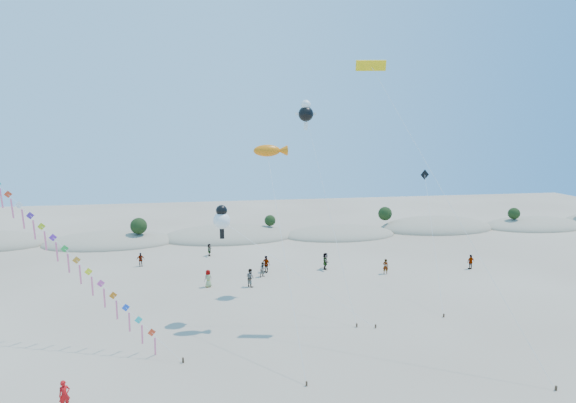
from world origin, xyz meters
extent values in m
ellipsoid|color=gray|center=(-16.00, 44.60, 0.00)|extent=(17.60, 9.68, 3.00)
ellipsoid|color=#1B3714|center=(-16.00, 44.60, 0.83)|extent=(14.08, 6.34, 0.70)
ellipsoid|color=gray|center=(0.00, 45.30, 0.00)|extent=(19.00, 10.45, 3.40)
ellipsoid|color=#1B3714|center=(0.00, 45.30, 0.94)|extent=(15.20, 6.84, 0.76)
ellipsoid|color=gray|center=(16.00, 43.90, 0.00)|extent=(16.40, 9.02, 2.80)
ellipsoid|color=#1B3714|center=(16.00, 43.90, 0.77)|extent=(13.12, 5.90, 0.66)
ellipsoid|color=gray|center=(32.00, 45.70, 0.00)|extent=(18.00, 9.90, 3.80)
ellipsoid|color=#1B3714|center=(32.00, 45.70, 1.04)|extent=(14.40, 6.48, 0.72)
ellipsoid|color=gray|center=(48.00, 44.50, 0.00)|extent=(16.80, 9.24, 3.00)
ellipsoid|color=#1B3714|center=(48.00, 44.50, 0.83)|extent=(13.44, 6.05, 0.67)
sphere|color=black|center=(-12.00, 43.40, 2.48)|extent=(2.20, 2.20, 2.20)
sphere|color=black|center=(6.00, 45.40, 2.24)|extent=(1.60, 1.60, 1.60)
sphere|color=black|center=(24.00, 46.80, 2.44)|extent=(2.10, 2.10, 2.10)
sphere|color=black|center=(44.00, 44.10, 2.32)|extent=(1.80, 1.80, 1.80)
cube|color=#3F2D1E|center=(-4.88, 8.64, 0.17)|extent=(0.12, 0.12, 0.35)
cylinder|color=silver|center=(-17.06, 16.15, 10.07)|extent=(24.39, 15.05, 20.16)
cube|color=#F43B1B|center=(-6.97, 9.93, 1.73)|extent=(1.08, 0.43, 1.14)
cube|color=pink|center=(-6.79, 9.98, 0.63)|extent=(0.19, 0.45, 1.55)
cube|color=#1AC9BF|center=(-7.86, 10.48, 2.46)|extent=(1.08, 0.43, 1.14)
cube|color=pink|center=(-7.68, 10.53, 1.36)|extent=(0.19, 0.45, 1.55)
cube|color=blue|center=(-8.75, 11.03, 3.20)|extent=(1.08, 0.43, 1.14)
cube|color=pink|center=(-8.57, 11.08, 2.10)|extent=(0.19, 0.45, 1.55)
cube|color=orange|center=(-9.64, 11.58, 3.94)|extent=(1.08, 0.43, 1.14)
cube|color=pink|center=(-9.46, 11.63, 2.84)|extent=(0.19, 0.45, 1.55)
cube|color=#ED4AA3|center=(-10.53, 12.13, 4.67)|extent=(1.08, 0.43, 1.14)
cube|color=pink|center=(-10.35, 12.18, 3.57)|extent=(0.19, 0.45, 1.55)
cube|color=#FFFE1A|center=(-11.42, 12.68, 5.41)|extent=(1.08, 0.43, 1.14)
cube|color=pink|center=(-11.24, 12.73, 4.31)|extent=(0.19, 0.45, 1.55)
cube|color=orange|center=(-12.31, 13.22, 6.15)|extent=(1.08, 0.43, 1.14)
cube|color=pink|center=(-12.13, 13.27, 5.05)|extent=(0.19, 0.45, 1.55)
cube|color=green|center=(-13.20, 13.77, 6.88)|extent=(1.08, 0.43, 1.14)
cube|color=pink|center=(-13.02, 13.82, 5.78)|extent=(0.19, 0.45, 1.55)
cube|color=purple|center=(-14.09, 14.32, 7.62)|extent=(1.08, 0.43, 1.14)
cube|color=pink|center=(-13.91, 14.37, 6.52)|extent=(0.19, 0.45, 1.55)
cube|color=#BDD118|center=(-14.99, 14.87, 8.36)|extent=(1.08, 0.43, 1.14)
cube|color=pink|center=(-14.81, 14.92, 7.26)|extent=(0.19, 0.45, 1.55)
cube|color=#56269A|center=(-15.88, 15.42, 9.09)|extent=(1.08, 0.43, 1.14)
cube|color=pink|center=(-15.70, 15.47, 7.99)|extent=(0.19, 0.45, 1.55)
cube|color=white|center=(-16.77, 15.97, 9.83)|extent=(1.08, 0.43, 1.14)
cube|color=pink|center=(-16.59, 16.02, 8.73)|extent=(0.19, 0.45, 1.55)
cube|color=#F43B1B|center=(-17.66, 16.52, 10.57)|extent=(1.08, 0.43, 1.14)
cube|color=pink|center=(-17.48, 16.57, 9.47)|extent=(0.19, 0.45, 1.55)
cube|color=pink|center=(-18.37, 17.12, 10.20)|extent=(0.19, 0.45, 1.55)
cube|color=#3F2D1E|center=(2.62, 4.37, 0.15)|extent=(0.10, 0.10, 0.30)
cylinder|color=silver|center=(2.15, 9.75, 6.86)|extent=(0.96, 10.76, 13.74)
ellipsoid|color=orange|center=(1.69, 15.12, 13.72)|extent=(2.11, 0.93, 0.93)
cone|color=orange|center=(2.86, 15.12, 13.72)|extent=(0.84, 0.84, 0.84)
cube|color=#3F2D1E|center=(9.72, 11.78, 0.15)|extent=(0.10, 0.10, 0.30)
cylinder|color=silver|center=(3.92, 13.87, 4.07)|extent=(11.62, 4.21, 8.16)
sphere|color=white|center=(-1.88, 15.96, 8.14)|extent=(1.35, 1.35, 1.35)
sphere|color=black|center=(-1.88, 15.96, 8.96)|extent=(0.90, 0.90, 0.90)
cube|color=black|center=(-1.88, 15.96, 7.07)|extent=(0.35, 0.18, 0.80)
cube|color=#3F2D1E|center=(8.33, 12.21, 0.15)|extent=(0.10, 0.10, 0.30)
cylinder|color=silver|center=(7.35, 17.44, 8.38)|extent=(1.99, 10.48, 16.77)
sphere|color=black|center=(6.37, 22.66, 16.76)|extent=(1.41, 1.41, 1.41)
sphere|color=white|center=(6.37, 22.66, 17.60)|extent=(0.92, 0.92, 0.92)
cube|color=white|center=(6.37, 22.66, 15.65)|extent=(0.35, 0.18, 0.80)
cube|color=white|center=(5.67, 22.66, 16.76)|extent=(0.60, 0.15, 0.25)
cube|color=white|center=(7.07, 22.66, 16.76)|extent=(0.60, 0.15, 0.25)
cube|color=#3F2D1E|center=(17.15, 1.32, 0.15)|extent=(0.10, 0.10, 0.30)
cylinder|color=silver|center=(13.46, 7.93, 10.12)|extent=(7.42, 13.25, 20.26)
cube|color=yellow|center=(9.76, 14.54, 20.25)|extent=(2.36, 0.96, 0.83)
cube|color=black|center=(9.76, 14.56, 20.25)|extent=(2.28, 0.58, 0.19)
cube|color=#3F2D1E|center=(16.02, 12.88, 0.15)|extent=(0.10, 0.10, 0.30)
cylinder|color=silver|center=(17.38, 17.97, 5.40)|extent=(2.75, 10.21, 10.82)
cube|color=black|center=(18.74, 23.07, 10.81)|extent=(1.03, 0.30, 1.06)
imported|color=red|center=(-11.13, 4.35, 0.83)|extent=(0.72, 0.65, 1.66)
imported|color=slate|center=(1.01, 23.40, 0.90)|extent=(1.07, 1.11, 1.80)
imported|color=slate|center=(-3.05, 23.98, 0.86)|extent=(1.00, 0.91, 1.72)
imported|color=slate|center=(2.64, 26.28, 0.78)|extent=(0.96, 0.89, 1.57)
imported|color=slate|center=(3.14, 27.81, 0.92)|extent=(1.05, 1.10, 1.83)
imported|color=slate|center=(9.75, 27.80, 0.93)|extent=(0.79, 1.79, 1.86)
imported|color=slate|center=(15.68, 25.08, 0.82)|extent=(0.71, 0.65, 1.64)
imported|color=slate|center=(-10.51, 32.47, 0.78)|extent=(0.97, 0.55, 1.56)
imported|color=slate|center=(25.61, 25.12, 0.82)|extent=(1.02, 0.58, 1.63)
imported|color=slate|center=(-2.79, 35.72, 0.75)|extent=(0.54, 1.41, 1.49)
camera|label=1|loc=(-3.15, -22.11, 15.50)|focal=30.00mm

